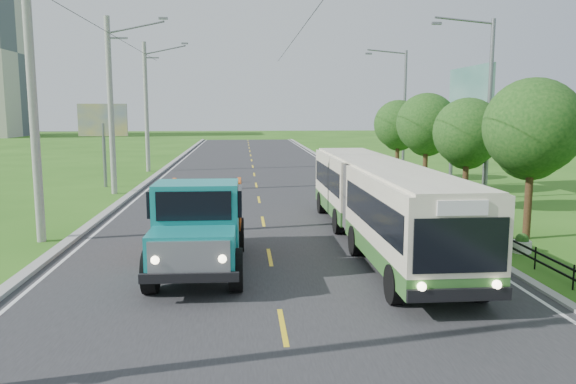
{
  "coord_description": "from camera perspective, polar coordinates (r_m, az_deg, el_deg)",
  "views": [
    {
      "loc": [
        -0.85,
        -11.93,
        4.82
      ],
      "look_at": [
        0.76,
        7.91,
        1.9
      ],
      "focal_mm": 35.0,
      "sensor_mm": 36.0,
      "label": 1
    }
  ],
  "objects": [
    {
      "name": "ground",
      "position": [
        12.89,
        -0.53,
        -13.6
      ],
      "size": [
        240.0,
        240.0,
        0.0
      ],
      "primitive_type": "plane",
      "color": "#2B6016",
      "rests_on": "ground"
    },
    {
      "name": "road",
      "position": [
        32.3,
        -3.08,
        -0.23
      ],
      "size": [
        14.0,
        120.0,
        0.02
      ],
      "primitive_type": "cube",
      "color": "#28282B",
      "rests_on": "ground"
    },
    {
      "name": "curb_left",
      "position": [
        32.9,
        -15.71,
        -0.26
      ],
      "size": [
        0.4,
        120.0,
        0.15
      ],
      "primitive_type": "cube",
      "color": "#9E9E99",
      "rests_on": "ground"
    },
    {
      "name": "curb_right",
      "position": [
        33.26,
        9.33,
        -0.01
      ],
      "size": [
        0.3,
        120.0,
        0.1
      ],
      "primitive_type": "cube",
      "color": "#9E9E99",
      "rests_on": "ground"
    },
    {
      "name": "edge_line_left",
      "position": [
        32.8,
        -14.77,
        -0.34
      ],
      "size": [
        0.12,
        120.0,
        0.0
      ],
      "primitive_type": "cube",
      "color": "silver",
      "rests_on": "road"
    },
    {
      "name": "edge_line_right",
      "position": [
        33.15,
        8.49,
        -0.07
      ],
      "size": [
        0.12,
        120.0,
        0.0
      ],
      "primitive_type": "cube",
      "color": "silver",
      "rests_on": "road"
    },
    {
      "name": "centre_dash",
      "position": [
        12.89,
        -0.53,
        -13.51
      ],
      "size": [
        0.12,
        2.2,
        0.0
      ],
      "primitive_type": "cube",
      "color": "yellow",
      "rests_on": "road"
    },
    {
      "name": "railing_right",
      "position": [
        27.77,
        14.02,
        -1.27
      ],
      "size": [
        0.04,
        40.0,
        0.6
      ],
      "primitive_type": "cube",
      "color": "black",
      "rests_on": "ground"
    },
    {
      "name": "pole_near",
      "position": [
        22.21,
        -24.41,
        8.32
      ],
      "size": [
        3.51,
        0.32,
        10.0
      ],
      "color": "gray",
      "rests_on": "ground"
    },
    {
      "name": "pole_mid",
      "position": [
        33.76,
        -17.52,
        8.43
      ],
      "size": [
        3.51,
        0.32,
        10.0
      ],
      "color": "gray",
      "rests_on": "ground"
    },
    {
      "name": "pole_far",
      "position": [
        45.54,
        -14.16,
        8.44
      ],
      "size": [
        3.51,
        0.32,
        10.0
      ],
      "color": "gray",
      "rests_on": "ground"
    },
    {
      "name": "tree_third",
      "position": [
        22.76,
        23.54,
        5.56
      ],
      "size": [
        3.6,
        3.62,
        6.0
      ],
      "color": "#382314",
      "rests_on": "ground"
    },
    {
      "name": "tree_fourth",
      "position": [
        28.21,
        17.76,
        5.44
      ],
      "size": [
        3.24,
        3.31,
        5.4
      ],
      "color": "#382314",
      "rests_on": "ground"
    },
    {
      "name": "tree_fifth",
      "position": [
        33.83,
        13.91,
        6.46
      ],
      "size": [
        3.48,
        3.52,
        5.8
      ],
      "color": "#382314",
      "rests_on": "ground"
    },
    {
      "name": "tree_back",
      "position": [
        39.57,
        11.14,
        6.5
      ],
      "size": [
        3.3,
        3.36,
        5.5
      ],
      "color": "#382314",
      "rests_on": "ground"
    },
    {
      "name": "streetlight_mid",
      "position": [
        28.36,
        19.47,
        8.04
      ],
      "size": [
        3.02,
        0.2,
        9.07
      ],
      "color": "slate",
      "rests_on": "ground"
    },
    {
      "name": "streetlight_far",
      "position": [
        41.55,
        11.54,
        8.29
      ],
      "size": [
        3.02,
        0.2,
        9.07
      ],
      "color": "slate",
      "rests_on": "ground"
    },
    {
      "name": "planter_near",
      "position": [
        20.77,
        22.66,
        -4.92
      ],
      "size": [
        0.64,
        0.64,
        0.67
      ],
      "color": "silver",
      "rests_on": "ground"
    },
    {
      "name": "planter_mid",
      "position": [
        27.97,
        15.18,
        -1.28
      ],
      "size": [
        0.64,
        0.64,
        0.67
      ],
      "color": "silver",
      "rests_on": "ground"
    },
    {
      "name": "planter_far",
      "position": [
        35.51,
        10.84,
        0.86
      ],
      "size": [
        0.64,
        0.64,
        0.67
      ],
      "color": "silver",
      "rests_on": "ground"
    },
    {
      "name": "billboard_left",
      "position": [
        36.97,
        -18.29,
        6.45
      ],
      "size": [
        3.0,
        0.2,
        5.2
      ],
      "color": "slate",
      "rests_on": "ground"
    },
    {
      "name": "billboard_right",
      "position": [
        34.54,
        17.96,
        8.81
      ],
      "size": [
        0.24,
        6.0,
        7.3
      ],
      "color": "slate",
      "rests_on": "ground"
    },
    {
      "name": "bus",
      "position": [
        20.22,
        9.16,
        -0.49
      ],
      "size": [
        2.58,
        15.1,
        2.91
      ],
      "rotation": [
        0.0,
        0.0,
        0.01
      ],
      "color": "#33692A",
      "rests_on": "ground"
    },
    {
      "name": "dump_truck",
      "position": [
        17.22,
        -8.95,
        -2.62
      ],
      "size": [
        2.67,
        6.65,
        2.78
      ],
      "rotation": [
        0.0,
        0.0,
        -0.01
      ],
      "color": "teal",
      "rests_on": "ground"
    }
  ]
}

